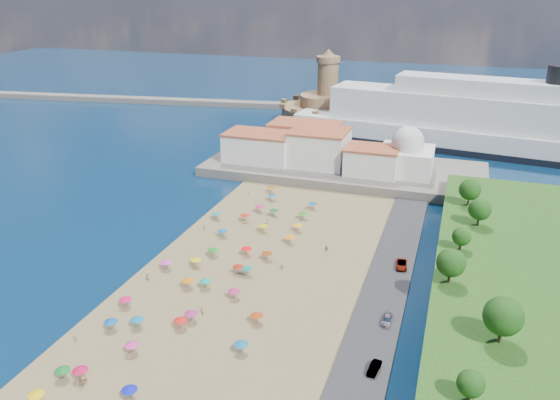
% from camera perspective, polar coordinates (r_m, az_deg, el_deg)
% --- Properties ---
extents(ground, '(700.00, 700.00, 0.00)m').
position_cam_1_polar(ground, '(120.13, -5.66, -7.53)').
color(ground, '#071938').
rests_on(ground, ground).
extents(terrace, '(90.00, 36.00, 3.00)m').
position_cam_1_polar(terrace, '(180.80, 6.66, 3.21)').
color(terrace, '#59544C').
rests_on(terrace, ground).
extents(jetty, '(18.00, 70.00, 2.40)m').
position_cam_1_polar(jetty, '(218.42, 2.96, 6.50)').
color(jetty, '#59544C').
rests_on(jetty, ground).
extents(breakwater, '(199.03, 34.77, 2.60)m').
position_cam_1_polar(breakwater, '(297.71, -13.30, 10.09)').
color(breakwater, '#59544C').
rests_on(breakwater, ground).
extents(waterfront_buildings, '(57.00, 29.00, 11.00)m').
position_cam_1_polar(waterfront_buildings, '(182.43, 2.77, 5.60)').
color(waterfront_buildings, silver).
rests_on(waterfront_buildings, terrace).
extents(domed_building, '(16.00, 16.00, 15.00)m').
position_cam_1_polar(domed_building, '(173.94, 13.09, 4.62)').
color(domed_building, silver).
rests_on(domed_building, terrace).
extents(fortress, '(40.00, 40.00, 32.40)m').
position_cam_1_polar(fortress, '(245.35, 4.91, 9.47)').
color(fortress, '#A17C50').
rests_on(fortress, ground).
extents(cruise_ship, '(150.81, 40.93, 32.60)m').
position_cam_1_polar(cruise_ship, '(215.88, 21.07, 7.21)').
color(cruise_ship, black).
rests_on(cruise_ship, ground).
extents(beach_parasols, '(30.69, 117.09, 2.20)m').
position_cam_1_polar(beach_parasols, '(111.46, -7.98, -8.88)').
color(beach_parasols, gray).
rests_on(beach_parasols, beach).
extents(beachgoers, '(35.08, 99.66, 1.87)m').
position_cam_1_polar(beachgoers, '(116.45, -7.26, -8.00)').
color(beachgoers, tan).
rests_on(beachgoers, beach).
extents(parked_cars, '(2.74, 62.16, 1.44)m').
position_cam_1_polar(parked_cars, '(101.69, 10.92, -12.91)').
color(parked_cars, gray).
rests_on(parked_cars, promenade).
extents(hillside_trees, '(15.85, 106.56, 7.90)m').
position_cam_1_polar(hillside_trees, '(101.06, 18.94, -8.19)').
color(hillside_trees, '#382314').
rests_on(hillside_trees, hillside).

